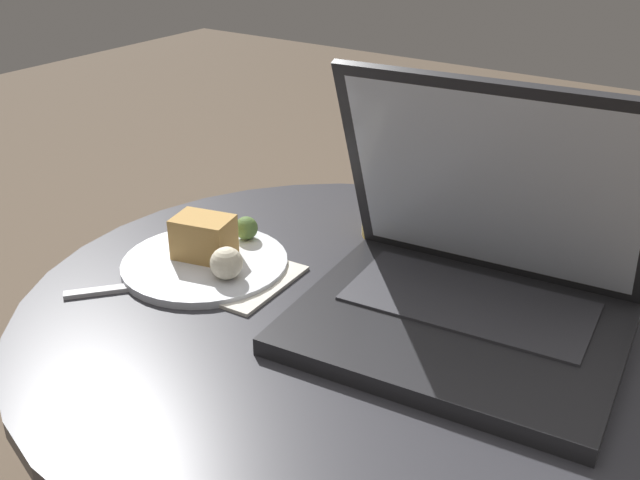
{
  "coord_description": "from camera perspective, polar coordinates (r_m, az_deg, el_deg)",
  "views": [
    {
      "loc": [
        0.36,
        -0.57,
        0.89
      ],
      "look_at": [
        -0.03,
        -0.0,
        0.55
      ],
      "focal_mm": 42.0,
      "sensor_mm": 36.0,
      "label": 1
    }
  ],
  "objects": [
    {
      "name": "beer_glass",
      "position": [
        0.91,
        5.45,
        5.87
      ],
      "size": [
        0.07,
        0.07,
        0.19
      ],
      "color": "gold",
      "rests_on": "table"
    },
    {
      "name": "napkin",
      "position": [
        0.86,
        -7.84,
        -2.36
      ],
      "size": [
        0.18,
        0.13,
        0.0
      ],
      "color": "silver",
      "rests_on": "table"
    },
    {
      "name": "fork",
      "position": [
        0.85,
        -11.3,
        -3.17
      ],
      "size": [
        0.14,
        0.16,
        0.01
      ],
      "color": "silver",
      "rests_on": "table"
    },
    {
      "name": "snack_plate",
      "position": [
        0.87,
        -8.51,
        -1.12
      ],
      "size": [
        0.19,
        0.19,
        0.06
      ],
      "color": "silver",
      "rests_on": "table"
    },
    {
      "name": "laptop",
      "position": [
        0.75,
        11.24,
        -2.92
      ],
      "size": [
        0.34,
        0.28,
        0.25
      ],
      "color": "#232326",
      "rests_on": "table"
    },
    {
      "name": "table",
      "position": [
        0.87,
        1.63,
        -12.84
      ],
      "size": [
        0.69,
        0.69,
        0.48
      ],
      "color": "#9E9EA3",
      "rests_on": "ground_plane"
    }
  ]
}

